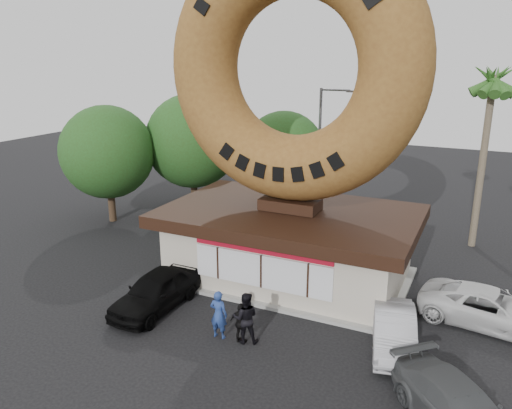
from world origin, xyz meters
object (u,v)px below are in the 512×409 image
at_px(car_white, 490,308).
at_px(person_right, 241,323).
at_px(car_black, 156,291).
at_px(car_grey, 459,409).
at_px(giant_donut, 293,68).
at_px(person_center, 245,318).
at_px(person_left, 219,314).
at_px(donut_shop, 289,242).
at_px(car_silver, 394,330).
at_px(street_lamp, 321,145).

bearing_deg(car_white, person_right, 131.14).
bearing_deg(car_black, car_grey, -9.19).
xyz_separation_m(giant_donut, person_center, (0.61, -5.74, -8.45)).
xyz_separation_m(giant_donut, person_right, (0.50, -5.86, -8.64)).
bearing_deg(person_left, giant_donut, -95.63).
bearing_deg(donut_shop, car_silver, -34.76).
bearing_deg(street_lamp, giant_donut, -79.49).
xyz_separation_m(giant_donut, car_grey, (7.87, -7.22, -8.74)).
height_order(person_left, car_grey, person_left).
relative_size(giant_donut, street_lamp, 1.40).
height_order(person_left, person_center, person_center).
distance_m(donut_shop, person_left, 5.95).
relative_size(person_left, car_black, 0.41).
relative_size(street_lamp, car_silver, 1.97).
relative_size(person_center, car_black, 0.42).
distance_m(person_left, car_silver, 6.26).
xyz_separation_m(giant_donut, street_lamp, (-1.86, 10.00, -4.93)).
relative_size(giant_donut, car_black, 2.47).
distance_m(donut_shop, person_center, 5.82).
xyz_separation_m(person_left, person_right, (0.90, 0.03, -0.16)).
distance_m(person_left, person_center, 1.03).
height_order(donut_shop, person_left, donut_shop).
bearing_deg(car_black, person_right, -9.18).
distance_m(car_silver, car_grey, 4.14).
distance_m(street_lamp, person_right, 16.46).
distance_m(person_right, car_grey, 7.49).
bearing_deg(car_grey, person_right, 126.60).
distance_m(street_lamp, car_silver, 16.12).
height_order(car_black, car_silver, car_black).
bearing_deg(person_right, person_center, -126.00).
relative_size(giant_donut, person_left, 6.06).
relative_size(giant_donut, person_center, 5.84).
distance_m(person_right, car_white, 9.51).
relative_size(person_center, person_right, 1.25).
distance_m(giant_donut, person_right, 10.45).
distance_m(donut_shop, car_black, 6.40).
distance_m(street_lamp, car_black, 15.65).
relative_size(donut_shop, car_black, 2.47).
height_order(donut_shop, car_grey, donut_shop).
bearing_deg(car_grey, donut_shop, 94.54).
relative_size(person_left, person_center, 0.96).
bearing_deg(donut_shop, person_left, -93.97).
bearing_deg(person_center, donut_shop, -106.89).
height_order(donut_shop, person_right, donut_shop).
bearing_deg(person_center, car_white, -170.63).
bearing_deg(person_left, car_white, -151.69).
bearing_deg(giant_donut, car_white, -5.01).
relative_size(street_lamp, car_grey, 1.73).
bearing_deg(car_black, car_silver, 8.90).
xyz_separation_m(street_lamp, person_right, (2.35, -15.86, -3.71)).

